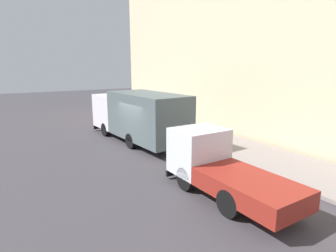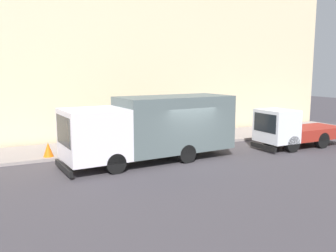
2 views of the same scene
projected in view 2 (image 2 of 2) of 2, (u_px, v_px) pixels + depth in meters
The scene contains 8 objects.
ground at pixel (192, 162), 16.59m from camera, with size 80.00×80.00×0.00m, color #403C41.
sidewalk at pixel (150, 142), 20.83m from camera, with size 3.60×30.00×0.15m, color gray.
building_facade at pixel (134, 40), 21.96m from camera, with size 0.50×30.00×12.03m, color beige.
large_utility_truck at pixel (153, 126), 16.61m from camera, with size 3.02×8.24×2.99m.
small_flatbed_truck at pixel (292, 130), 19.58m from camera, with size 1.99×5.22×2.15m.
pedestrian_walking at pixel (142, 127), 20.00m from camera, with size 0.53×0.53×1.73m.
pedestrian_standing at pixel (99, 130), 19.13m from camera, with size 0.48×0.48×1.68m.
traffic_cone_orange at pixel (48, 150), 17.00m from camera, with size 0.48×0.48×0.68m, color orange.
Camera 2 is at (-13.98, 8.13, 4.18)m, focal length 38.49 mm.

